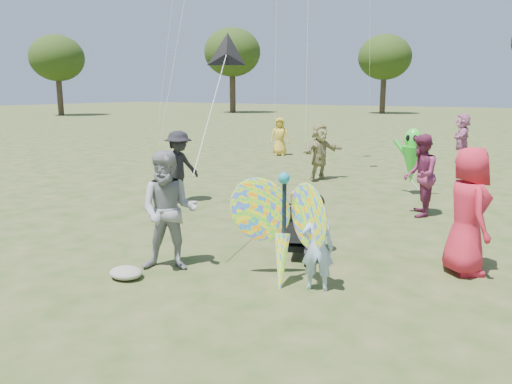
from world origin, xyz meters
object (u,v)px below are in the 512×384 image
at_px(crowd_b, 179,167).
at_px(crowd_d, 320,152).
at_px(child_girl, 318,248).
at_px(crowd_a, 468,211).
at_px(crowd_j, 462,138).
at_px(jogging_stroller, 304,220).
at_px(crowd_g, 280,137).
at_px(alien_kite, 412,158).
at_px(crowd_e, 420,175).
at_px(butterfly_kite, 283,228).
at_px(adult_man, 169,211).

xyz_separation_m(crowd_b, crowd_d, (1.64, 4.58, -0.01)).
xyz_separation_m(child_girl, crowd_a, (1.60, 1.74, 0.35)).
bearing_deg(child_girl, crowd_b, -52.31).
height_order(crowd_a, crowd_j, crowd_a).
xyz_separation_m(crowd_d, jogging_stroller, (2.72, -6.64, -0.24)).
distance_m(crowd_g, alien_kite, 8.61).
xyz_separation_m(crowd_e, butterfly_kite, (-0.67, -4.97, -0.08)).
bearing_deg(crowd_g, child_girl, -83.27).
height_order(crowd_g, alien_kite, alien_kite).
bearing_deg(butterfly_kite, crowd_g, 118.87).
relative_size(adult_man, jogging_stroller, 1.61).
bearing_deg(crowd_g, crowd_a, -73.84).
bearing_deg(butterfly_kite, crowd_j, 90.03).
bearing_deg(crowd_j, crowd_g, -83.06).
xyz_separation_m(crowd_e, alien_kite, (-0.72, 2.11, 0.08)).
height_order(adult_man, crowd_b, adult_man).
bearing_deg(crowd_e, child_girl, -14.99).
xyz_separation_m(crowd_a, alien_kite, (-2.16, 5.28, 0.02)).
bearing_deg(alien_kite, jogging_stroller, -92.27).
bearing_deg(jogging_stroller, crowd_g, 98.45).
distance_m(child_girl, crowd_j, 14.16).
bearing_deg(crowd_a, butterfly_kite, 97.96).
bearing_deg(child_girl, crowd_a, -152.60).
bearing_deg(child_girl, butterfly_kite, -13.60).
height_order(adult_man, crowd_e, adult_man).
relative_size(crowd_j, jogging_stroller, 1.61).
height_order(crowd_a, butterfly_kite, crowd_a).
relative_size(crowd_g, butterfly_kite, 0.87).
bearing_deg(crowd_b, crowd_d, -10.51).
bearing_deg(child_girl, jogging_stroller, -76.58).
distance_m(child_girl, crowd_d, 8.59).
bearing_deg(jogging_stroller, butterfly_kite, -99.41).
xyz_separation_m(crowd_a, crowd_b, (-6.75, 1.51, -0.08)).
height_order(crowd_j, alien_kite, crowd_j).
bearing_deg(child_girl, adult_man, -9.19).
bearing_deg(butterfly_kite, child_girl, 6.42).
height_order(child_girl, alien_kite, alien_kite).
bearing_deg(adult_man, crowd_a, 0.51).
bearing_deg(child_girl, alien_kite, -105.51).
bearing_deg(jogging_stroller, alien_kite, 65.72).
height_order(crowd_a, crowd_d, crowd_a).
distance_m(child_girl, alien_kite, 7.06).
distance_m(crowd_b, crowd_j, 11.84).
xyz_separation_m(crowd_j, butterfly_kite, (0.01, -14.20, -0.11)).
height_order(crowd_a, crowd_b, crowd_a).
distance_m(child_girl, crowd_e, 4.93).
relative_size(child_girl, adult_man, 0.65).
distance_m(crowd_a, alien_kite, 5.71).
relative_size(crowd_b, crowd_e, 0.98).
height_order(crowd_j, butterfly_kite, crowd_j).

